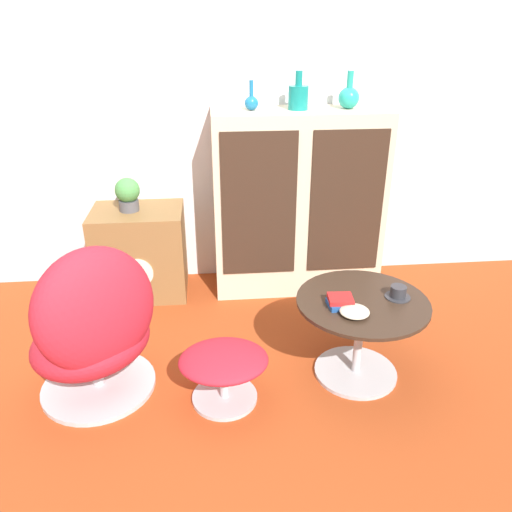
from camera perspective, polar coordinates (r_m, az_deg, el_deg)
The scene contains 14 objects.
ground_plane at distance 2.54m, azimuth -5.03°, elevation -16.99°, with size 12.00×12.00×0.00m, color #9E3D19.
wall_back at distance 3.36m, azimuth -6.33°, elevation 18.32°, with size 6.40×0.06×2.60m.
sideboard at distance 3.34m, azimuth 4.75°, elevation 6.08°, with size 1.11×0.42×1.21m.
tv_console at distance 3.43m, azimuth -13.04°, elevation 0.45°, with size 0.59×0.45×0.59m.
egg_chair at distance 2.51m, azimuth -18.02°, elevation -7.88°, with size 0.79×0.78×0.82m.
ottoman at distance 2.46m, azimuth -3.71°, elevation -12.39°, with size 0.43×0.37×0.28m.
coffee_table at distance 2.61m, azimuth 11.81°, elevation -7.88°, with size 0.66×0.66×0.45m.
vase_leftmost at distance 3.15m, azimuth -0.53°, elevation 17.21°, with size 0.08×0.08×0.17m.
vase_inner_left at distance 3.18m, azimuth 4.85°, elevation 17.72°, with size 0.12×0.12×0.23m.
vase_inner_right at distance 3.26m, azimuth 10.57°, elevation 17.45°, with size 0.13×0.13×0.22m.
potted_plant at distance 3.29m, azimuth -14.45°, elevation 6.93°, with size 0.16×0.16×0.21m.
teacup at distance 2.59m, azimuth 15.93°, elevation -4.08°, with size 0.13×0.13×0.06m.
book_stack at distance 2.45m, azimuth 9.62°, elevation -5.16°, with size 0.13×0.12×0.05m.
bowl at distance 2.40m, azimuth 11.19°, elevation -6.23°, with size 0.14×0.14×0.04m.
Camera 1 is at (0.03, -1.88, 1.71)m, focal length 35.00 mm.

